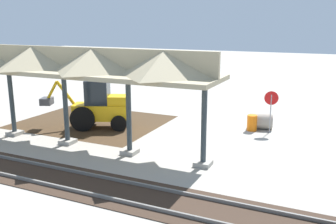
% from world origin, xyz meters
% --- Properties ---
extents(ground_plane, '(120.00, 120.00, 0.00)m').
position_xyz_m(ground_plane, '(0.00, 0.00, 0.00)').
color(ground_plane, '#9E998E').
extents(dirt_work_zone, '(8.56, 7.00, 0.01)m').
position_xyz_m(dirt_work_zone, '(7.37, 0.83, 0.00)').
color(dirt_work_zone, '#42301E').
rests_on(dirt_work_zone, ground).
extents(platform_canopy, '(19.45, 3.20, 4.90)m').
position_xyz_m(platform_canopy, '(7.83, 4.88, 4.17)').
color(platform_canopy, '#9E998E').
rests_on(platform_canopy, ground).
extents(rail_tracks, '(60.00, 2.58, 0.15)m').
position_xyz_m(rail_tracks, '(0.00, 8.60, 0.03)').
color(rail_tracks, slate).
rests_on(rail_tracks, ground).
extents(stop_sign, '(0.75, 0.19, 2.36)m').
position_xyz_m(stop_sign, '(-3.02, -1.36, 1.70)').
color(stop_sign, gray).
rests_on(stop_sign, ground).
extents(backhoe, '(5.10, 3.07, 2.82)m').
position_xyz_m(backhoe, '(6.22, 1.73, 1.27)').
color(backhoe, '#EAB214').
rests_on(backhoe, ground).
extents(dirt_mound, '(4.08, 4.08, 1.64)m').
position_xyz_m(dirt_mound, '(8.65, -0.01, 0.00)').
color(dirt_mound, '#42301E').
rests_on(dirt_mound, ground).
extents(concrete_pipe, '(1.44, 1.19, 0.91)m').
position_xyz_m(concrete_pipe, '(-2.41, -1.98, 0.46)').
color(concrete_pipe, '#9E9384').
rests_on(concrete_pipe, ground).
extents(traffic_barrel, '(0.56, 0.56, 0.90)m').
position_xyz_m(traffic_barrel, '(-2.02, -1.38, 0.45)').
color(traffic_barrel, orange).
rests_on(traffic_barrel, ground).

